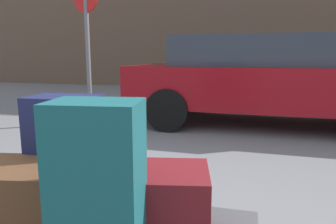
{
  "coord_description": "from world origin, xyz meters",
  "views": [
    {
      "loc": [
        0.62,
        -1.23,
        1.14
      ],
      "look_at": [
        0.0,
        1.2,
        0.69
      ],
      "focal_mm": 34.34,
      "sensor_mm": 36.0,
      "label": 1
    }
  ],
  "objects_px": {
    "suitcase_navy_rear_left": "(66,152)",
    "no_parking_sign": "(87,37)",
    "suitcase_teal_center": "(98,188)",
    "duffel_bag_brown_rear_right": "(32,198)",
    "parked_car": "(263,78)",
    "duffel_bag_maroon_front_right": "(150,202)"
  },
  "relations": [
    {
      "from": "suitcase_teal_center",
      "to": "no_parking_sign",
      "type": "height_order",
      "value": "no_parking_sign"
    },
    {
      "from": "duffel_bag_brown_rear_right",
      "to": "suitcase_navy_rear_left",
      "type": "xyz_separation_m",
      "value": [
        0.02,
        0.26,
        0.14
      ]
    },
    {
      "from": "duffel_bag_maroon_front_right",
      "to": "suitcase_navy_rear_left",
      "type": "bearing_deg",
      "value": 152.03
    },
    {
      "from": "suitcase_teal_center",
      "to": "suitcase_navy_rear_left",
      "type": "height_order",
      "value": "suitcase_teal_center"
    },
    {
      "from": "duffel_bag_brown_rear_right",
      "to": "parked_car",
      "type": "bearing_deg",
      "value": 64.81
    },
    {
      "from": "duffel_bag_brown_rear_right",
      "to": "suitcase_teal_center",
      "type": "relative_size",
      "value": 0.83
    },
    {
      "from": "duffel_bag_brown_rear_right",
      "to": "no_parking_sign",
      "type": "xyz_separation_m",
      "value": [
        -1.6,
        3.59,
        0.92
      ]
    },
    {
      "from": "parked_car",
      "to": "duffel_bag_maroon_front_right",
      "type": "bearing_deg",
      "value": -98.65
    },
    {
      "from": "suitcase_teal_center",
      "to": "suitcase_navy_rear_left",
      "type": "relative_size",
      "value": 1.08
    },
    {
      "from": "duffel_bag_maroon_front_right",
      "to": "duffel_bag_brown_rear_right",
      "type": "bearing_deg",
      "value": -179.48
    },
    {
      "from": "duffel_bag_maroon_front_right",
      "to": "no_parking_sign",
      "type": "xyz_separation_m",
      "value": [
        -2.13,
        3.49,
        0.92
      ]
    },
    {
      "from": "duffel_bag_maroon_front_right",
      "to": "parked_car",
      "type": "relative_size",
      "value": 0.12
    },
    {
      "from": "suitcase_navy_rear_left",
      "to": "parked_car",
      "type": "height_order",
      "value": "parked_car"
    },
    {
      "from": "suitcase_teal_center",
      "to": "no_parking_sign",
      "type": "relative_size",
      "value": 0.28
    },
    {
      "from": "suitcase_teal_center",
      "to": "no_parking_sign",
      "type": "bearing_deg",
      "value": 111.14
    },
    {
      "from": "suitcase_navy_rear_left",
      "to": "no_parking_sign",
      "type": "height_order",
      "value": "no_parking_sign"
    },
    {
      "from": "no_parking_sign",
      "to": "suitcase_navy_rear_left",
      "type": "bearing_deg",
      "value": -64.03
    },
    {
      "from": "suitcase_navy_rear_left",
      "to": "no_parking_sign",
      "type": "distance_m",
      "value": 3.79
    },
    {
      "from": "duffel_bag_brown_rear_right",
      "to": "no_parking_sign",
      "type": "distance_m",
      "value": 4.04
    },
    {
      "from": "parked_car",
      "to": "no_parking_sign",
      "type": "xyz_separation_m",
      "value": [
        -2.75,
        -0.61,
        0.65
      ]
    },
    {
      "from": "suitcase_teal_center",
      "to": "duffel_bag_brown_rear_right",
      "type": "bearing_deg",
      "value": 151.49
    },
    {
      "from": "duffel_bag_maroon_front_right",
      "to": "no_parking_sign",
      "type": "distance_m",
      "value": 4.19
    }
  ]
}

